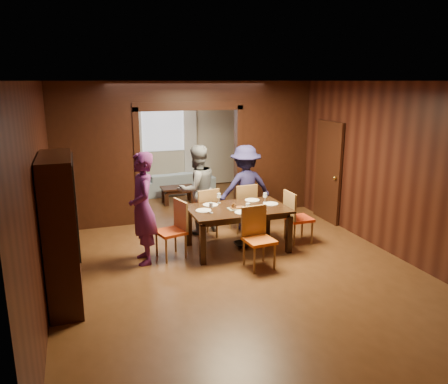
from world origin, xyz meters
name	(u,v)px	position (x,y,z in m)	size (l,w,h in m)	color
floor	(213,242)	(0.00, 0.00, 0.00)	(9.00, 9.00, 0.00)	#512F17
ceiling	(212,81)	(0.00, 0.00, 2.90)	(5.50, 9.00, 0.02)	silver
room_walls	(186,147)	(0.00, 1.89, 1.51)	(5.52, 9.01, 2.90)	black
person_purple	(143,208)	(-1.32, -0.48, 0.91)	(0.67, 0.44, 1.83)	#551D54
person_grey	(197,190)	(-0.11, 0.64, 0.86)	(0.84, 0.65, 1.72)	slate
person_navy	(245,188)	(0.85, 0.54, 0.85)	(1.09, 0.63, 1.69)	#1E1B45
sofa	(177,182)	(0.21, 3.85, 0.29)	(1.97, 0.77, 0.57)	#9DB9CD
serving_bowl	(243,204)	(0.44, -0.37, 0.80)	(0.30, 0.30, 0.07)	black
dining_table	(238,228)	(0.32, -0.45, 0.38)	(1.71, 1.06, 0.76)	black
coffee_table	(178,195)	(0.01, 2.85, 0.20)	(0.80, 0.50, 0.40)	black
chair_left	(171,230)	(-0.88, -0.45, 0.48)	(0.44, 0.44, 0.97)	#C43F12
chair_right	(299,217)	(1.50, -0.50, 0.48)	(0.44, 0.44, 0.97)	red
chair_far_l	(204,212)	(-0.07, 0.33, 0.48)	(0.44, 0.44, 0.97)	red
chair_far_r	(242,207)	(0.75, 0.44, 0.48)	(0.44, 0.44, 0.97)	#E04115
chair_near	(259,239)	(0.37, -1.30, 0.48)	(0.44, 0.44, 0.97)	orange
hutch	(61,232)	(-2.53, -1.50, 1.00)	(0.40, 1.20, 2.00)	black
door_right	(328,172)	(2.70, 0.50, 1.05)	(0.06, 0.90, 2.10)	black
window_far	(163,127)	(0.00, 4.44, 1.70)	(1.20, 0.03, 1.30)	silver
curtain_left	(136,145)	(-0.75, 4.40, 1.25)	(0.35, 0.06, 2.40)	white
curtain_right	(190,142)	(0.75, 4.40, 1.25)	(0.35, 0.06, 2.40)	white
plate_left	(204,210)	(-0.29, -0.43, 0.77)	(0.27, 0.27, 0.01)	white
plate_far_l	(211,205)	(-0.08, -0.14, 0.77)	(0.27, 0.27, 0.01)	white
plate_far_r	(252,200)	(0.74, -0.09, 0.77)	(0.27, 0.27, 0.01)	white
plate_right	(271,204)	(0.96, -0.42, 0.77)	(0.27, 0.27, 0.01)	white
plate_near	(243,212)	(0.29, -0.75, 0.77)	(0.27, 0.27, 0.01)	white
platter_a	(237,208)	(0.28, -0.52, 0.78)	(0.30, 0.20, 0.04)	gray
platter_b	(257,209)	(0.58, -0.67, 0.78)	(0.30, 0.20, 0.04)	gray
wineglass_left	(211,208)	(-0.21, -0.59, 0.85)	(0.08, 0.08, 0.18)	silver
wineglass_far	(219,198)	(0.11, -0.05, 0.85)	(0.08, 0.08, 0.18)	white
wineglass_right	(265,198)	(0.91, -0.29, 0.85)	(0.08, 0.08, 0.18)	white
tumbler	(248,207)	(0.41, -0.70, 0.83)	(0.07, 0.07, 0.14)	silver
condiment_jar	(234,206)	(0.22, -0.52, 0.82)	(0.08, 0.08, 0.11)	#472810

